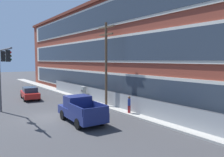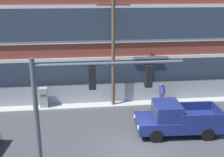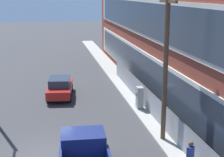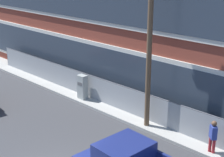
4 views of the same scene
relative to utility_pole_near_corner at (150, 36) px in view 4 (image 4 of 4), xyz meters
The scene contains 5 objects.
sidewalk_building_side 4.85m from the utility_pole_near_corner, 43.68° to the left, with size 80.00×1.74×0.16m, color #9E9B93.
chain_link_fence 4.32m from the utility_pole_near_corner, 160.50° to the left, with size 27.48×0.06×1.66m.
utility_pole_near_corner is the anchor object (origin of this frame).
electrical_cabinet 6.59m from the utility_pole_near_corner, behind, with size 0.58×0.44×1.68m.
pedestrian_near_cabinet 5.44m from the utility_pole_near_corner, ahead, with size 0.46×0.45×1.69m.
Camera 4 is at (9.66, -6.48, 8.24)m, focal length 55.00 mm.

